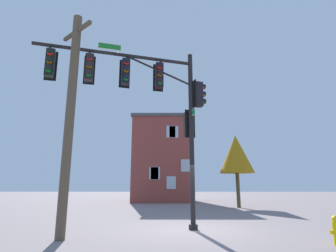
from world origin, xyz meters
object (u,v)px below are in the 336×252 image
Objects in this scene: signal_pole_assembly at (147,93)px; tree_near at (236,154)px; utility_pole at (70,115)px; brick_building at (163,160)px.

signal_pole_assembly is 1.31× the size of tree_near.
signal_pole_assembly is at bearing -148.75° from utility_pole.
signal_pole_assembly is at bearing 89.47° from brick_building.
signal_pole_assembly is 12.72m from tree_near.
tree_near is (-6.29, -10.98, -1.33)m from signal_pole_assembly.
brick_building is at bearing -90.53° from signal_pole_assembly.
signal_pole_assembly reaches higher than tree_near.
utility_pole is at bearing 82.51° from brick_building.
brick_building reaches higher than signal_pole_assembly.
signal_pole_assembly is 0.84× the size of brick_building.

